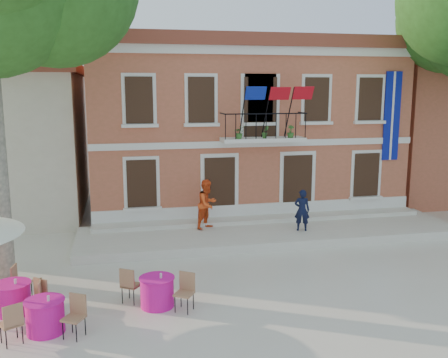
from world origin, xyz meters
TOP-DOWN VIEW (x-y plane):
  - ground at (0.00, 0.00)m, footprint 90.00×90.00m
  - main_building at (2.00, 9.99)m, footprint 13.50×9.59m
  - terrace at (2.00, 4.40)m, footprint 14.00×3.40m
  - pedestrian_navy at (3.04, 3.95)m, footprint 0.64×0.52m
  - pedestrian_orange at (-0.27, 4.97)m, footprint 1.13×1.10m
  - cafe_table_0 at (-6.07, -0.42)m, footprint 1.86×1.73m
  - cafe_table_1 at (-2.59, -0.78)m, footprint 1.84×1.39m
  - cafe_table_3 at (-5.16, -1.62)m, footprint 1.87×1.63m

SIDE VIEW (x-z plane):
  - ground at x=0.00m, z-range 0.00..0.00m
  - terrace at x=2.00m, z-range 0.00..0.30m
  - cafe_table_1 at x=-2.59m, z-range -0.05..0.90m
  - cafe_table_0 at x=-6.07m, z-range -0.05..0.90m
  - cafe_table_3 at x=-5.16m, z-range -0.05..0.90m
  - pedestrian_navy at x=3.04m, z-range 0.30..1.83m
  - pedestrian_orange at x=-0.27m, z-range 0.30..2.14m
  - main_building at x=2.00m, z-range 0.03..7.53m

